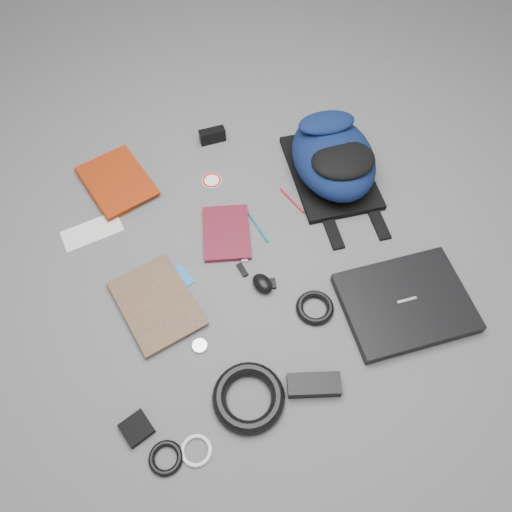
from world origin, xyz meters
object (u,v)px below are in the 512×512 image
object	(u,v)px
textbook_red	(90,195)
pouch	(137,428)
dvd_case	(226,233)
power_brick	(314,385)
laptop	(405,303)
compact_camera	(212,136)
mouse	(263,283)
backpack	(333,157)
comic_book	(125,320)

from	to	relation	value
textbook_red	pouch	bearing A→B (deg)	-106.32
dvd_case	power_brick	xyz separation A→B (m)	(0.11, -0.56, 0.01)
laptop	textbook_red	world-z (taller)	laptop
laptop	compact_camera	distance (m)	0.91
textbook_red	mouse	distance (m)	0.68
mouse	power_brick	world-z (taller)	mouse
backpack	mouse	bearing A→B (deg)	-131.70
backpack	textbook_red	xyz separation A→B (m)	(-0.83, 0.13, -0.07)
compact_camera	mouse	size ratio (longest dim) A/B	1.28
dvd_case	power_brick	size ratio (longest dim) A/B	1.46
laptop	power_brick	world-z (taller)	laptop
textbook_red	power_brick	world-z (taller)	power_brick
textbook_red	power_brick	distance (m)	0.98
comic_book	power_brick	bearing A→B (deg)	-51.36
laptop	mouse	bearing A→B (deg)	155.69
compact_camera	pouch	world-z (taller)	compact_camera
comic_book	compact_camera	bearing A→B (deg)	41.32
laptop	pouch	distance (m)	0.85
power_brick	pouch	bearing A→B (deg)	-168.64
dvd_case	pouch	world-z (taller)	pouch
laptop	mouse	distance (m)	0.43
pouch	comic_book	bearing A→B (deg)	87.20
compact_camera	power_brick	world-z (taller)	compact_camera
textbook_red	comic_book	size ratio (longest dim) A/B	0.96
compact_camera	power_brick	bearing A→B (deg)	-89.34
comic_book	dvd_case	xyz separation A→B (m)	(0.36, 0.22, -0.00)
backpack	comic_book	size ratio (longest dim) A/B	1.51
dvd_case	mouse	bearing A→B (deg)	-63.66
backpack	laptop	size ratio (longest dim) A/B	1.15
mouse	comic_book	bearing A→B (deg)	159.15
mouse	pouch	size ratio (longest dim) A/B	1.02
pouch	laptop	bearing A→B (deg)	9.60
backpack	pouch	size ratio (longest dim) A/B	5.87
laptop	textbook_red	size ratio (longest dim) A/B	1.37
dvd_case	compact_camera	world-z (taller)	compact_camera
compact_camera	pouch	distance (m)	1.06
comic_book	power_brick	size ratio (longest dim) A/B	1.94
dvd_case	compact_camera	xyz separation A→B (m)	(0.05, 0.42, 0.02)
backpack	textbook_red	bearing A→B (deg)	173.84
comic_book	textbook_red	bearing A→B (deg)	79.71
mouse	compact_camera	bearing A→B (deg)	69.18
textbook_red	mouse	bearing A→B (deg)	-65.05
comic_book	dvd_case	world-z (taller)	comic_book
mouse	dvd_case	bearing A→B (deg)	83.77
textbook_red	dvd_case	xyz separation A→B (m)	(0.41, -0.28, -0.01)
mouse	power_brick	xyz separation A→B (m)	(0.05, -0.34, -0.00)
laptop	compact_camera	xyz separation A→B (m)	(-0.40, 0.82, 0.01)
backpack	mouse	xyz separation A→B (m)	(-0.36, -0.37, -0.07)
dvd_case	power_brick	distance (m)	0.57
backpack	comic_book	xyz separation A→B (m)	(-0.78, -0.37, -0.08)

